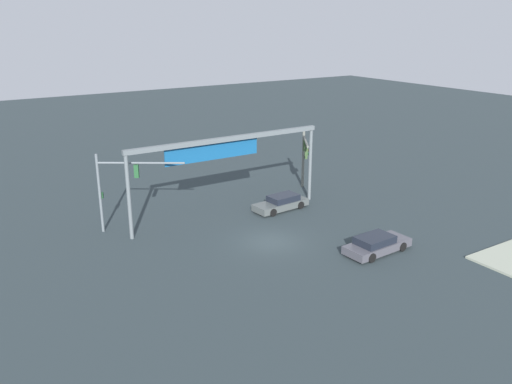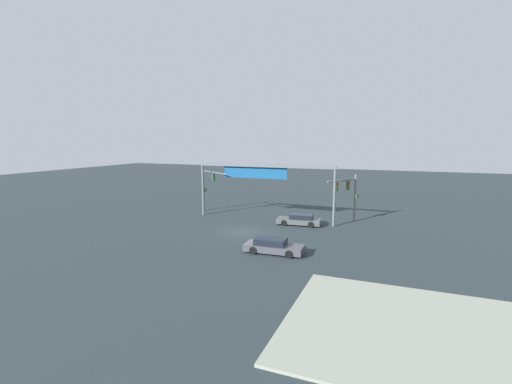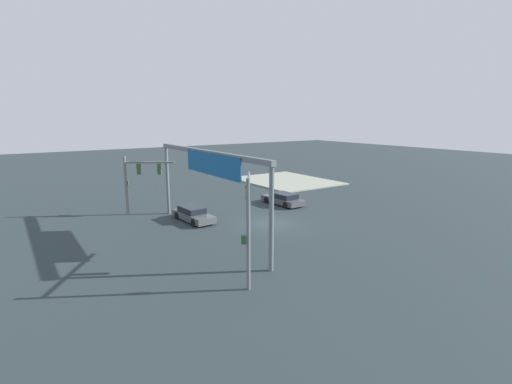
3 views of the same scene
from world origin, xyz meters
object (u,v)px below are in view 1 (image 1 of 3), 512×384
Objects in this scene: sedan_car_waiting_far at (281,203)px; traffic_signal_near_corner at (118,181)px; traffic_signal_opposite_side at (304,152)px; sedan_car_approaching at (377,244)px.

traffic_signal_near_corner is at bearing -15.62° from sedan_car_waiting_far.
traffic_signal_near_corner is 1.22× the size of sedan_car_waiting_far.
traffic_signal_opposite_side is (17.38, 0.71, -0.31)m from traffic_signal_near_corner.
sedan_car_approaching is (13.17, -12.78, -3.30)m from traffic_signal_near_corner.
sedan_car_waiting_far is at bearing -22.66° from traffic_signal_opposite_side.
traffic_signal_near_corner reaches higher than sedan_car_approaching.
traffic_signal_opposite_side is at bearing 35.70° from traffic_signal_near_corner.
traffic_signal_opposite_side is 14.44m from sedan_car_approaching.
traffic_signal_near_corner is 1.09× the size of traffic_signal_opposite_side.
traffic_signal_opposite_side is at bearing 69.85° from sedan_car_approaching.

